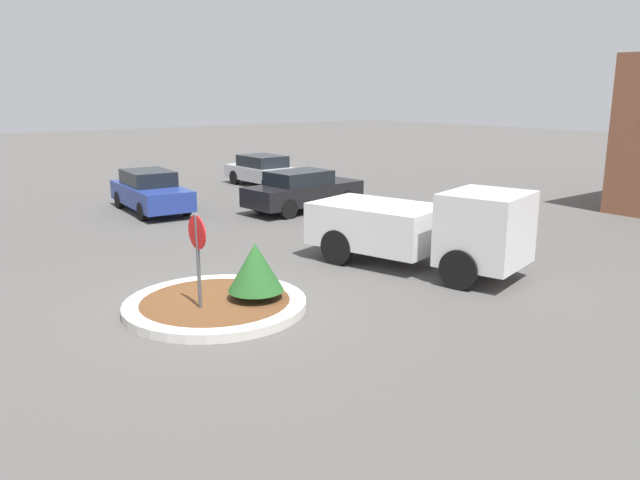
{
  "coord_description": "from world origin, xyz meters",
  "views": [
    {
      "loc": [
        10.63,
        -5.73,
        4.29
      ],
      "look_at": [
        0.27,
        2.47,
        1.11
      ],
      "focal_mm": 35.0,
      "sensor_mm": 36.0,
      "label": 1
    }
  ],
  "objects_px": {
    "utility_truck": "(422,228)",
    "parked_sedan_silver": "(265,171)",
    "stop_sign": "(198,247)",
    "parked_sedan_blue": "(150,191)",
    "parked_sedan_black": "(303,190)"
  },
  "relations": [
    {
      "from": "utility_truck",
      "to": "parked_sedan_silver",
      "type": "bearing_deg",
      "value": 147.46
    },
    {
      "from": "stop_sign",
      "to": "parked_sedan_blue",
      "type": "height_order",
      "value": "stop_sign"
    },
    {
      "from": "parked_sedan_blue",
      "to": "parked_sedan_silver",
      "type": "xyz_separation_m",
      "value": [
        -2.68,
        6.7,
        -0.04
      ]
    },
    {
      "from": "stop_sign",
      "to": "parked_sedan_blue",
      "type": "distance_m",
      "value": 11.48
    },
    {
      "from": "parked_sedan_silver",
      "to": "parked_sedan_blue",
      "type": "bearing_deg",
      "value": -68.71
    },
    {
      "from": "stop_sign",
      "to": "parked_sedan_blue",
      "type": "bearing_deg",
      "value": 161.0
    },
    {
      "from": "stop_sign",
      "to": "utility_truck",
      "type": "xyz_separation_m",
      "value": [
        0.34,
        5.86,
        -0.35
      ]
    },
    {
      "from": "stop_sign",
      "to": "parked_sedan_blue",
      "type": "xyz_separation_m",
      "value": [
        -10.84,
        3.73,
        -0.65
      ]
    },
    {
      "from": "utility_truck",
      "to": "parked_sedan_blue",
      "type": "xyz_separation_m",
      "value": [
        -11.18,
        -2.13,
        -0.29
      ]
    },
    {
      "from": "utility_truck",
      "to": "parked_sedan_silver",
      "type": "relative_size",
      "value": 1.29
    },
    {
      "from": "stop_sign",
      "to": "parked_sedan_black",
      "type": "xyz_separation_m",
      "value": [
        -7.56,
        8.16,
        -0.63
      ]
    },
    {
      "from": "parked_sedan_black",
      "to": "parked_sedan_silver",
      "type": "relative_size",
      "value": 1.05
    },
    {
      "from": "stop_sign",
      "to": "utility_truck",
      "type": "relative_size",
      "value": 0.36
    },
    {
      "from": "stop_sign",
      "to": "parked_sedan_silver",
      "type": "xyz_separation_m",
      "value": [
        -13.52,
        10.43,
        -0.68
      ]
    },
    {
      "from": "stop_sign",
      "to": "parked_sedan_black",
      "type": "relative_size",
      "value": 0.44
    }
  ]
}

